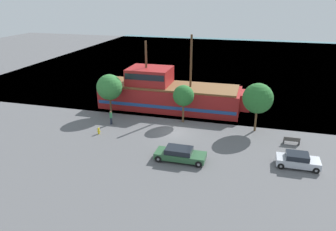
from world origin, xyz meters
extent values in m
plane|color=#5B5B5E|center=(0.00, 0.00, 0.00)|extent=(160.00, 160.00, 0.00)
plane|color=teal|center=(0.00, 44.00, 0.00)|extent=(80.00, 80.00, 0.00)
cube|color=#A31E1E|center=(-2.82, 8.07, 1.53)|extent=(19.24, 5.89, 3.07)
cube|color=#234C93|center=(-2.82, 8.07, 1.07)|extent=(18.85, 5.97, 0.45)
cube|color=#A31E1E|center=(7.39, 8.07, 1.99)|extent=(1.40, 3.24, 2.15)
cube|color=brown|center=(-2.82, 8.07, 3.19)|extent=(18.47, 5.42, 0.25)
cube|color=#A31E1E|center=(-5.71, 8.07, 4.44)|extent=(5.77, 4.71, 2.24)
cube|color=black|center=(-5.71, 8.07, 4.77)|extent=(5.48, 4.77, 0.81)
cylinder|color=#4C331E|center=(0.06, 8.07, 6.77)|extent=(0.28, 0.28, 6.90)
cylinder|color=#4C331E|center=(-6.19, 8.07, 6.25)|extent=(0.28, 0.28, 5.87)
cube|color=maroon|center=(-11.69, 19.53, 0.43)|extent=(5.16, 2.33, 0.86)
cube|color=silver|center=(-12.08, 19.53, 1.35)|extent=(2.06, 1.82, 0.98)
cube|color=black|center=(-11.46, 19.53, 1.35)|extent=(0.12, 1.63, 0.79)
cube|color=navy|center=(-14.12, 15.82, 0.46)|extent=(5.90, 1.99, 0.92)
cube|color=silver|center=(-14.56, 15.82, 1.29)|extent=(2.36, 1.55, 0.74)
cube|color=black|center=(-13.85, 15.82, 1.29)|extent=(0.12, 1.39, 0.60)
cube|color=#2D5B38|center=(2.16, -6.49, 0.55)|extent=(4.87, 1.90, 0.58)
cube|color=black|center=(2.02, -6.49, 1.08)|extent=(2.53, 1.71, 0.49)
cylinder|color=black|center=(4.12, -7.35, 0.34)|extent=(0.68, 0.22, 0.68)
cylinder|color=gray|center=(4.12, -7.35, 0.34)|extent=(0.26, 0.25, 0.26)
cylinder|color=black|center=(4.12, -5.63, 0.34)|extent=(0.68, 0.22, 0.68)
cylinder|color=gray|center=(4.12, -5.63, 0.34)|extent=(0.26, 0.25, 0.26)
cylinder|color=black|center=(0.20, -7.35, 0.34)|extent=(0.68, 0.22, 0.68)
cylinder|color=gray|center=(0.20, -7.35, 0.34)|extent=(0.26, 0.25, 0.26)
cylinder|color=black|center=(0.20, -5.63, 0.34)|extent=(0.68, 0.22, 0.68)
cylinder|color=gray|center=(0.20, -5.63, 0.34)|extent=(0.26, 0.25, 0.26)
cube|color=#B7BCC6|center=(12.99, -4.78, 0.55)|extent=(3.87, 1.79, 0.65)
cube|color=black|center=(12.88, -4.78, 1.12)|extent=(2.01, 1.61, 0.48)
cylinder|color=black|center=(14.50, -5.58, 0.30)|extent=(0.60, 0.22, 0.60)
cylinder|color=gray|center=(14.50, -5.58, 0.30)|extent=(0.23, 0.25, 0.23)
cylinder|color=black|center=(14.50, -3.97, 0.30)|extent=(0.60, 0.22, 0.60)
cylinder|color=gray|center=(14.50, -3.97, 0.30)|extent=(0.23, 0.25, 0.23)
cylinder|color=black|center=(11.48, -5.58, 0.30)|extent=(0.60, 0.22, 0.60)
cylinder|color=gray|center=(11.48, -5.58, 0.30)|extent=(0.23, 0.25, 0.23)
cylinder|color=black|center=(11.48, -3.97, 0.30)|extent=(0.60, 0.22, 0.60)
cylinder|color=gray|center=(11.48, -3.97, 0.30)|extent=(0.23, 0.25, 0.23)
cylinder|color=yellow|center=(-8.35, -2.81, 0.28)|extent=(0.22, 0.22, 0.56)
sphere|color=yellow|center=(-8.35, -2.81, 0.64)|extent=(0.25, 0.25, 0.25)
cylinder|color=yellow|center=(-8.51, -2.81, 0.31)|extent=(0.10, 0.09, 0.09)
cylinder|color=yellow|center=(-8.19, -2.81, 0.31)|extent=(0.10, 0.09, 0.09)
cube|color=#4C4742|center=(12.82, 0.26, 0.42)|extent=(1.68, 0.45, 0.05)
cube|color=#4C4742|center=(12.82, 0.06, 0.65)|extent=(1.68, 0.06, 0.40)
cube|color=#2D2D2D|center=(12.03, 0.26, 0.20)|extent=(0.12, 0.36, 0.40)
cube|color=#2D2D2D|center=(13.60, 0.26, 0.20)|extent=(0.12, 0.36, 0.40)
cylinder|color=#232838|center=(-8.22, 0.30, 0.43)|extent=(0.27, 0.27, 0.85)
cylinder|color=#337F4C|center=(-8.22, 0.30, 1.18)|extent=(0.32, 0.32, 0.66)
sphere|color=#8C664C|center=(-8.22, 0.30, 1.62)|extent=(0.23, 0.23, 0.23)
cylinder|color=brown|center=(-9.62, 3.33, 1.19)|extent=(0.24, 0.24, 2.38)
sphere|color=#337A38|center=(-9.62, 3.33, 3.79)|extent=(3.33, 3.33, 3.33)
cylinder|color=brown|center=(0.17, 3.40, 1.17)|extent=(0.24, 0.24, 2.34)
sphere|color=#286B2D|center=(0.17, 3.40, 3.45)|extent=(2.60, 2.60, 2.60)
cylinder|color=brown|center=(8.93, 2.91, 1.26)|extent=(0.24, 0.24, 2.53)
sphere|color=#286B2D|center=(8.93, 2.91, 4.00)|extent=(3.47, 3.47, 3.47)
camera|label=1|loc=(8.48, -33.94, 15.37)|focal=35.00mm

